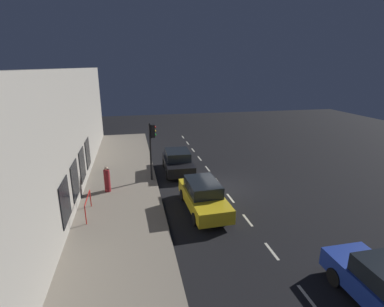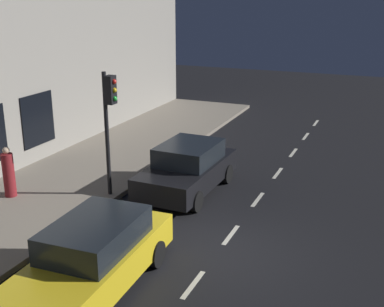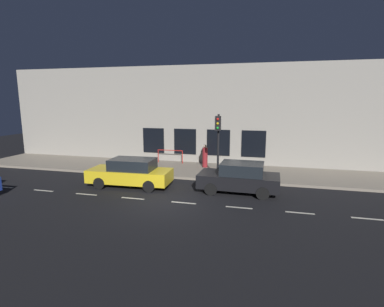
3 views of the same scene
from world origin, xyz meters
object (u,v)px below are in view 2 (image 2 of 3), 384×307
Objects in this scene: traffic_light at (109,110)px; parked_car_0 at (188,168)px; pedestrian_0 at (9,174)px; parked_car_1 at (93,257)px.

parked_car_0 is at bearing -142.23° from traffic_light.
parked_car_0 is 2.64× the size of pedestrian_0.
traffic_light is at bearing -65.18° from parked_car_1.
traffic_light reaches higher than parked_car_1.
pedestrian_0 is (5.15, -3.17, 0.09)m from parked_car_1.
parked_car_0 is at bearing 15.42° from pedestrian_0.
traffic_light reaches higher than parked_car_0.
parked_car_1 is at bearing 116.91° from traffic_light.
traffic_light is 0.91× the size of parked_car_0.
traffic_light is 2.41× the size of pedestrian_0.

